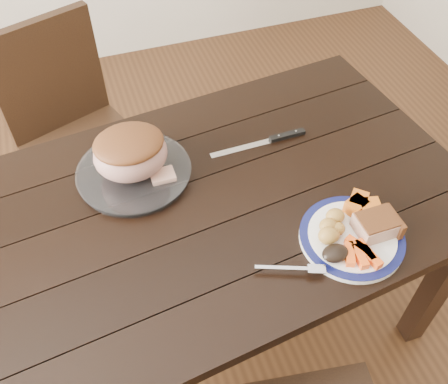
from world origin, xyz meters
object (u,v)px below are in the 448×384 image
object	(u,v)px
dinner_plate	(351,238)
dining_table	(196,226)
pork_slice	(376,225)
roast_joint	(131,154)
fork	(296,269)
chair_far	(73,127)
carving_knife	(276,138)
serving_platter	(134,173)

from	to	relation	value
dinner_plate	dining_table	bearing A→B (deg)	145.38
dinner_plate	pork_slice	distance (m)	0.07
dining_table	roast_joint	world-z (taller)	roast_joint
dining_table	pork_slice	bearing A→B (deg)	-31.03
pork_slice	dinner_plate	bearing A→B (deg)	175.24
fork	roast_joint	bearing A→B (deg)	144.85
roast_joint	dining_table	bearing A→B (deg)	-51.81
pork_slice	fork	xyz separation A→B (m)	(-0.25, -0.04, -0.02)
chair_far	dinner_plate	xyz separation A→B (m)	(0.65, -0.98, 0.23)
dining_table	dinner_plate	distance (m)	0.45
pork_slice	carving_knife	world-z (taller)	pork_slice
dinner_plate	fork	xyz separation A→B (m)	(-0.18, -0.05, 0.01)
roast_joint	carving_knife	xyz separation A→B (m)	(0.46, 0.01, -0.08)
carving_knife	roast_joint	bearing A→B (deg)	179.42
dinner_plate	roast_joint	bearing A→B (deg)	139.64
pork_slice	roast_joint	xyz separation A→B (m)	(-0.56, 0.43, 0.04)
dining_table	pork_slice	world-z (taller)	pork_slice
dining_table	dinner_plate	world-z (taller)	dinner_plate
carving_knife	dining_table	bearing A→B (deg)	-152.32
roast_joint	pork_slice	bearing A→B (deg)	-37.41
carving_knife	pork_slice	bearing A→B (deg)	-78.33
dinner_plate	fork	world-z (taller)	fork
fork	serving_platter	bearing A→B (deg)	144.85
serving_platter	chair_far	bearing A→B (deg)	105.78
chair_far	pork_slice	bearing A→B (deg)	105.33
roast_joint	carving_knife	size ratio (longest dim) A/B	0.67
chair_far	serving_platter	world-z (taller)	chair_far
dining_table	dinner_plate	bearing A→B (deg)	-34.62
dinner_plate	roast_joint	size ratio (longest dim) A/B	1.31
dinner_plate	roast_joint	xyz separation A→B (m)	(-0.50, 0.42, 0.08)
serving_platter	fork	size ratio (longest dim) A/B	1.93
chair_far	roast_joint	size ratio (longest dim) A/B	4.36
carving_knife	dinner_plate	bearing A→B (deg)	-86.26
dining_table	chair_far	world-z (taller)	chair_far
dining_table	fork	world-z (taller)	fork
chair_far	fork	bearing A→B (deg)	93.90
chair_far	carving_knife	bearing A→B (deg)	117.45
roast_joint	serving_platter	bearing A→B (deg)	90.00
serving_platter	pork_slice	bearing A→B (deg)	-37.41
carving_knife	serving_platter	bearing A→B (deg)	179.42
serving_platter	roast_joint	distance (m)	0.08
chair_far	carving_knife	world-z (taller)	chair_far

